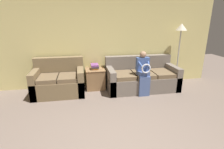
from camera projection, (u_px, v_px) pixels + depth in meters
wall_back at (97, 43)px, 5.04m from camera, size 7.11×0.06×2.55m
couch_main at (141, 78)px, 5.03m from camera, size 1.98×0.95×0.91m
couch_side at (59, 82)px, 4.68m from camera, size 1.31×0.89×0.94m
child_left_seated at (143, 72)px, 4.54m from camera, size 0.34×0.37×1.15m
side_shelf at (95, 79)px, 5.03m from camera, size 0.54×0.50×0.58m
book_stack at (95, 66)px, 4.94m from camera, size 0.22×0.30×0.14m
floor_lamp at (181, 33)px, 5.08m from camera, size 0.32×0.32×1.82m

